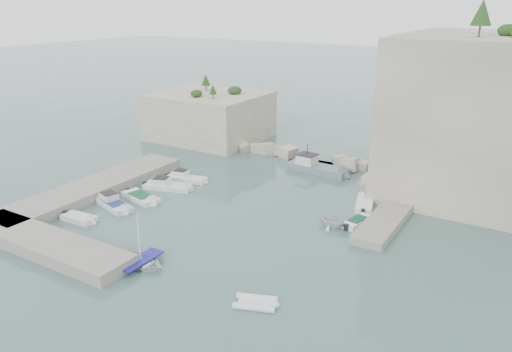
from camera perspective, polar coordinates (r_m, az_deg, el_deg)
The scene contains 21 objects.
ground at distance 48.62m, azimuth -3.70°, elevation -5.35°, with size 400.00×400.00×0.00m, color #456864.
cliff_terrace at distance 58.64m, azimuth 17.20°, elevation -0.48°, with size 8.00×10.00×2.50m, color beige.
outcrop_west at distance 77.99m, azimuth -5.34°, elevation 6.87°, with size 16.00×14.00×7.00m, color beige.
quay_west at distance 58.57m, azimuth -18.07°, elevation -1.33°, with size 5.00×24.00×1.10m, color #9E9689.
quay_south at distance 47.01m, azimuth -22.92°, elevation -7.13°, with size 18.00×4.00×1.10m, color #9E9689.
ledge_east at distance 51.57m, azimuth 15.34°, elevation -4.06°, with size 3.00×16.00×0.80m, color #9E9689.
breakwater at distance 66.76m, azimuth 6.43°, elevation 2.19°, with size 28.00×3.00×1.40m, color beige.
motorboat_a at distance 60.07m, azimuth -7.95°, elevation -0.57°, with size 5.37×1.60×1.40m, color white, non-canonical shape.
motorboat_b at distance 57.92m, azimuth -10.00°, elevation -1.45°, with size 5.96×1.95×1.40m, color silver, non-canonical shape.
motorboat_c at distance 55.40m, azimuth -13.01°, elevation -2.64°, with size 5.30×1.93×0.70m, color white, non-canonical shape.
motorboat_d at distance 54.26m, azimuth -15.99°, elevation -3.39°, with size 6.06×1.80×1.40m, color silver, non-canonical shape.
motorboat_e at distance 51.90m, azimuth -19.51°, elevation -4.84°, with size 3.91×1.60×0.70m, color silver, non-canonical shape.
rowboat at distance 42.24m, azimuth -12.99°, elevation -9.91°, with size 3.19×4.47×0.93m, color white.
inflatable_dinghy at distance 36.44m, azimuth -0.08°, elevation -14.51°, with size 3.26×1.58×0.44m, color silver, non-canonical shape.
tender_east_a at distance 48.35m, azimuth 8.67°, elevation -5.70°, with size 2.54×2.94×1.55m, color silver.
tender_east_b at distance 49.12m, azimuth 11.52°, elevation -5.46°, with size 3.96×1.35×0.70m, color white, non-canonical shape.
tender_east_c at distance 53.58m, azimuth 12.28°, elevation -3.36°, with size 5.16×1.67×0.70m, color white, non-canonical shape.
tender_east_d at distance 55.62m, azimuth 14.34°, elevation -2.67°, with size 1.90×5.05×1.95m, color silver.
work_boat at distance 63.06m, azimuth 7.04°, elevation 0.45°, with size 8.60×2.54×2.20m, color slate, non-canonical shape.
rowboat_mast at distance 41.07m, azimuth -13.26°, elevation -6.78°, with size 0.10×0.10×4.20m, color white.
vegetation at distance 60.95m, azimuth 24.97°, elevation 15.43°, with size 53.48×13.88×13.40m.
Camera 1 is at (25.58, -36.01, 20.34)m, focal length 35.00 mm.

